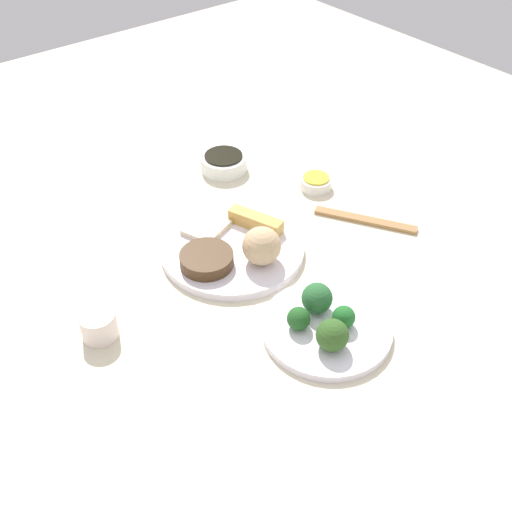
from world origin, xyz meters
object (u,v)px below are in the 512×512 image
(sauce_ramekin_hot_mustard, at_px, (316,183))
(chopsticks_pair, at_px, (365,220))
(main_plate, at_px, (233,248))
(broccoli_plate, at_px, (326,328))
(soy_sauce_bowl, at_px, (224,163))
(teacup, at_px, (99,325))

(sauce_ramekin_hot_mustard, height_order, chopsticks_pair, sauce_ramekin_hot_mustard)
(main_plate, xyz_separation_m, sauce_ramekin_hot_mustard, (0.06, -0.27, 0.00))
(broccoli_plate, bearing_deg, soy_sauce_bowl, -17.77)
(teacup, bearing_deg, main_plate, -83.37)
(main_plate, relative_size, sauce_ramekin_hot_mustard, 3.98)
(teacup, bearing_deg, soy_sauce_bowl, -58.74)
(broccoli_plate, height_order, chopsticks_pair, broccoli_plate)
(chopsticks_pair, bearing_deg, soy_sauce_bowl, 17.70)
(broccoli_plate, height_order, soy_sauce_bowl, soy_sauce_bowl)
(broccoli_plate, relative_size, teacup, 3.64)
(sauce_ramekin_hot_mustard, bearing_deg, soy_sauce_bowl, 31.43)
(teacup, xyz_separation_m, chopsticks_pair, (-0.06, -0.56, -0.02))
(sauce_ramekin_hot_mustard, height_order, teacup, teacup)
(main_plate, distance_m, teacup, 0.30)
(soy_sauce_bowl, bearing_deg, teacup, 121.26)
(main_plate, bearing_deg, chopsticks_pair, -109.20)
(soy_sauce_bowl, bearing_deg, sauce_ramekin_hot_mustard, -148.57)
(main_plate, xyz_separation_m, broccoli_plate, (-0.26, 0.00, -0.00))
(teacup, bearing_deg, chopsticks_pair, -95.87)
(main_plate, relative_size, teacup, 4.59)
(soy_sauce_bowl, distance_m, sauce_ramekin_hot_mustard, 0.21)
(main_plate, relative_size, soy_sauce_bowl, 2.63)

